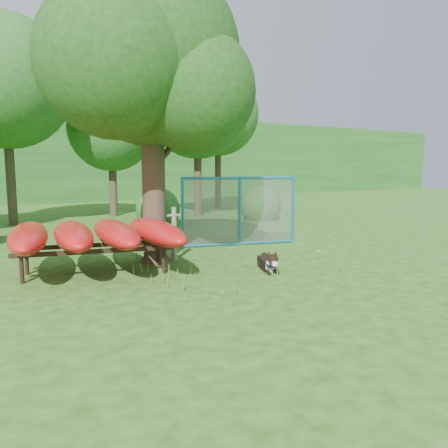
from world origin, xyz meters
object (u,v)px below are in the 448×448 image
oak_tree (149,66)px  husky_dog (269,263)px  kayak_rack (95,234)px  fence_section (240,211)px

oak_tree → husky_dog: 5.38m
oak_tree → husky_dog: bearing=-52.4°
oak_tree → kayak_rack: bearing=-161.8°
kayak_rack → fence_section: size_ratio=1.19×
oak_tree → husky_dog: (1.80, -2.33, -4.50)m
oak_tree → fence_section: bearing=12.1°
kayak_rack → husky_dog: bearing=-13.0°
kayak_rack → fence_section: 4.80m
husky_dog → oak_tree: bearing=150.7°
oak_tree → kayak_rack: (-1.58, -0.52, -3.81)m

